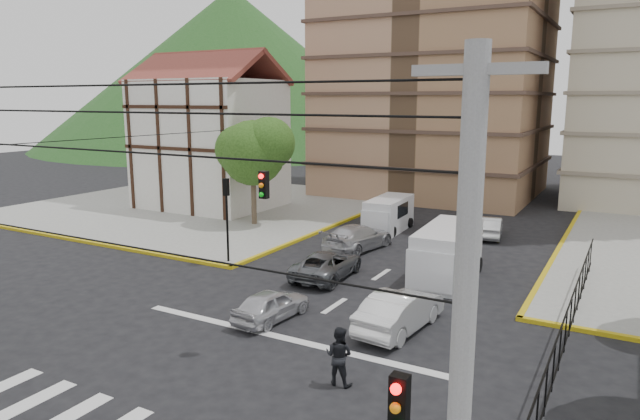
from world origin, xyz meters
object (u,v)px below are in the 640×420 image
Objects in this scene: car_silver_front_left at (271,305)px; van_right_lane at (446,255)px; pedestrian_crosswalk at (339,356)px; van_left_lane at (387,215)px; car_white_front_right at (400,311)px; traffic_light_nw at (227,206)px.

van_right_lane is at bearing -112.92° from car_silver_front_left.
van_right_lane is 1.61× the size of car_silver_front_left.
van_right_lane reaches higher than pedestrian_crosswalk.
car_white_front_right is at bearing -68.49° from van_left_lane.
car_white_front_right is (4.79, 1.50, 0.15)m from car_silver_front_left.
pedestrian_crosswalk reaches higher than car_silver_front_left.
car_silver_front_left is (1.92, -16.44, -0.45)m from van_left_lane.
car_silver_front_left is (-4.49, -8.17, -0.63)m from van_right_lane.
traffic_light_nw is at bearing -114.35° from van_left_lane.
van_left_lane reaches higher than pedestrian_crosswalk.
traffic_light_nw is 2.40× the size of pedestrian_crosswalk.
car_white_front_right is (6.71, -14.94, -0.30)m from van_left_lane.
car_white_front_right is at bearing -92.84° from pedestrian_crosswalk.
traffic_light_nw is 12.00m from car_white_front_right.
van_left_lane is at bearing 124.70° from van_right_lane.
traffic_light_nw is at bearing -34.30° from car_silver_front_left.
pedestrian_crosswalk is (-0.10, -4.80, 0.15)m from car_white_front_right.
traffic_light_nw reaches higher than car_silver_front_left.
van_left_lane is at bearing -73.14° from pedestrian_crosswalk.
car_silver_front_left is at bearing -121.91° from van_right_lane.
car_silver_front_left is 5.74m from pedestrian_crosswalk.
van_right_lane is 1.25× the size of car_white_front_right.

